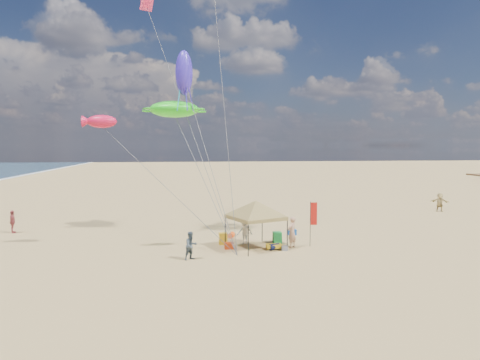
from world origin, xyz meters
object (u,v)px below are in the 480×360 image
(chair_green, at_px, (277,238))
(person_far_a, at_px, (13,222))
(cooler_red, at_px, (229,246))
(person_near_c, at_px, (245,231))
(feather_flag, at_px, (313,216))
(cooler_blue, at_px, (292,232))
(person_near_a, at_px, (292,232))
(beach_cart, at_px, (274,246))
(chair_yellow, at_px, (223,239))
(canopy_tent, at_px, (256,202))
(person_far_c, at_px, (440,202))
(person_near_b, at_px, (191,246))

(chair_green, bearing_deg, person_far_a, 162.36)
(cooler_red, height_order, person_near_c, person_near_c)
(feather_flag, bearing_deg, cooler_red, 179.82)
(cooler_blue, bearing_deg, person_near_a, -104.97)
(cooler_red, distance_m, beach_cart, 2.63)
(cooler_red, distance_m, person_far_a, 15.84)
(chair_yellow, relative_size, person_near_a, 0.38)
(cooler_blue, relative_size, chair_yellow, 0.77)
(person_near_c, bearing_deg, beach_cart, 120.71)
(feather_flag, xyz_separation_m, person_near_a, (-1.33, -0.20, -0.90))
(canopy_tent, xyz_separation_m, beach_cart, (1.03, -0.36, -2.54))
(chair_green, height_order, person_near_c, person_near_c)
(chair_yellow, bearing_deg, person_near_c, -1.32)
(canopy_tent, height_order, feather_flag, canopy_tent)
(feather_flag, relative_size, person_far_c, 1.56)
(cooler_blue, relative_size, person_near_c, 0.34)
(chair_green, relative_size, person_near_a, 0.38)
(canopy_tent, height_order, person_near_c, canopy_tent)
(chair_green, bearing_deg, canopy_tent, -141.32)
(person_near_c, height_order, person_far_a, person_far_a)
(cooler_blue, bearing_deg, chair_green, -124.29)
(person_near_b, bearing_deg, chair_yellow, 26.18)
(chair_yellow, distance_m, person_far_c, 23.63)
(cooler_blue, distance_m, person_near_b, 8.94)
(feather_flag, bearing_deg, person_near_b, -163.55)
(feather_flag, height_order, cooler_blue, feather_flag)
(canopy_tent, bearing_deg, chair_yellow, 141.88)
(person_near_c, bearing_deg, chair_green, 167.18)
(person_near_b, xyz_separation_m, person_far_c, (23.13, 14.07, 0.11))
(canopy_tent, height_order, chair_green, canopy_tent)
(beach_cart, bearing_deg, chair_yellow, 147.95)
(chair_yellow, xyz_separation_m, person_near_c, (1.34, -0.03, 0.44))
(person_far_a, bearing_deg, beach_cart, -136.26)
(person_near_b, xyz_separation_m, person_near_c, (3.38, 3.40, 0.03))
(canopy_tent, bearing_deg, cooler_red, 174.34)
(canopy_tent, height_order, cooler_red, canopy_tent)
(beach_cart, bearing_deg, person_far_c, 34.17)
(cooler_blue, height_order, person_far_c, person_far_c)
(person_far_a, bearing_deg, person_near_c, -132.70)
(person_near_a, height_order, person_near_b, person_near_a)
(feather_flag, height_order, cooler_red, feather_flag)
(chair_green, distance_m, person_far_c, 20.75)
(beach_cart, height_order, person_far_c, person_far_c)
(chair_yellow, xyz_separation_m, beach_cart, (2.82, -1.76, -0.15))
(person_far_c, bearing_deg, person_near_b, -116.82)
(person_near_c, distance_m, person_far_c, 22.45)
(cooler_red, xyz_separation_m, chair_green, (3.13, 1.11, 0.16))
(cooler_blue, xyz_separation_m, beach_cart, (-2.11, -3.90, 0.01))
(cooler_red, bearing_deg, canopy_tent, -5.66)
(person_near_b, distance_m, person_near_c, 4.80)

